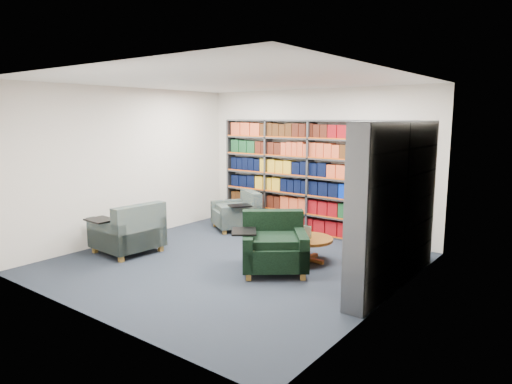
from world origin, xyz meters
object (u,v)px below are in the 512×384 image
Objects in this scene: chair_green_right at (273,247)px; chair_teal_front at (130,233)px; chair_teal_left at (240,214)px; coffee_table at (307,242)px.

chair_teal_front reaches higher than chair_green_right.
chair_teal_left is 0.89× the size of chair_green_right.
chair_teal_front is at bearing -151.49° from coffee_table.
coffee_table is at bearing 28.51° from chair_teal_front.
chair_teal_front reaches higher than chair_teal_left.
chair_teal_left is 1.43× the size of coffee_table.
chair_green_right is 2.51m from chair_teal_front.
chair_teal_front is 2.95m from coffee_table.
chair_green_right is (2.00, -1.66, 0.03)m from chair_teal_left.
chair_teal_left is at bearing 155.07° from coffee_table.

